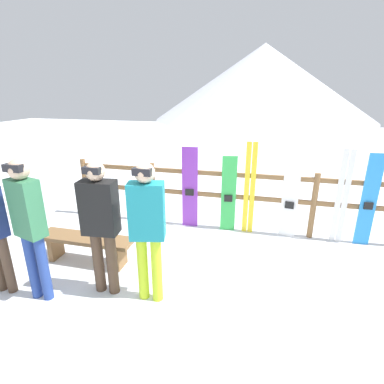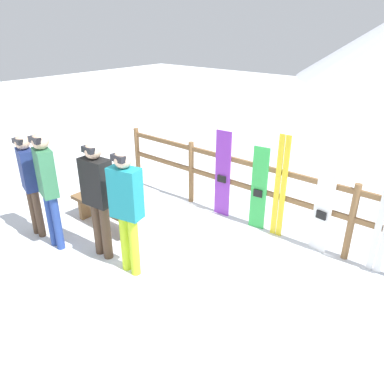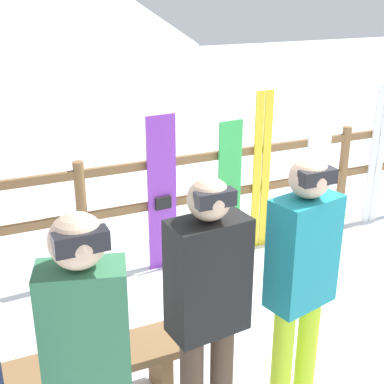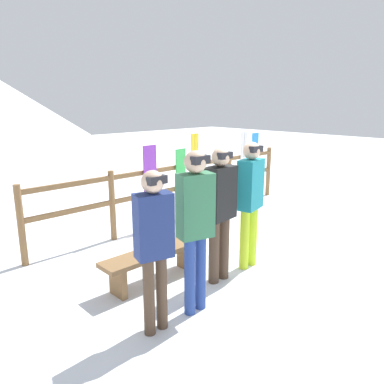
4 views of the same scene
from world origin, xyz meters
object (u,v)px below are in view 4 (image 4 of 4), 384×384
Objects in this scene: person_plaid_green at (195,218)px; ski_pair_white at (243,168)px; bench at (154,258)px; person_navy at (154,239)px; snowboard_green at (181,186)px; ski_pair_yellow at (195,176)px; snowboard_white at (218,180)px; person_black at (220,205)px; snowboard_purple at (151,189)px; person_teal at (250,195)px; snowboard_blue at (254,167)px.

person_plaid_green is 1.11× the size of ski_pair_white.
person_navy is (-0.66, -0.87, 0.68)m from bench.
snowboard_green is at bearing 50.75° from person_plaid_green.
person_plaid_green is 3.50m from ski_pair_yellow.
bench is 2.57m from snowboard_green.
snowboard_white is at bearing 38.75° from person_plaid_green.
person_black reaches higher than snowboard_purple.
snowboard_blue is (3.00, 2.19, -0.26)m from person_teal.
snowboard_blue is at bearing 29.91° from person_plaid_green.
snowboard_green is at bearing -179.90° from ski_pair_white.
snowboard_blue reaches higher than bench.
person_navy is 4.46m from snowboard_white.
snowboard_blue is (3.04, 0.00, 0.02)m from snowboard_purple.
person_teal reaches higher than snowboard_blue.
person_teal is 2.84m from snowboard_white.
person_plaid_green is (-0.11, -0.88, 0.77)m from bench.
person_plaid_green is at bearing -0.78° from person_navy.
ski_pair_white is (3.95, 2.51, -0.28)m from person_plaid_green.
person_black reaches higher than snowboard_white.
ski_pair_white reaches higher than snowboard_green.
person_teal is 1.25× the size of snowboard_green.
snowboard_green is at bearing 40.00° from bench.
snowboard_blue is at bearing 0.01° from snowboard_white.
person_navy reaches higher than snowboard_green.
person_teal is (1.25, -0.56, 0.73)m from bench.
person_navy reaches higher than bench.
snowboard_white is at bearing 34.20° from person_navy.
person_plaid_green reaches higher than ski_pair_yellow.
bench is 1.55m from person_teal.
snowboard_white is (3.13, 2.51, -0.42)m from person_plaid_green.
person_navy is at bearing -136.16° from snowboard_green.
ski_pair_yellow is at bearing 0.54° from snowboard_green.
ski_pair_white is at bearing 34.34° from person_black.
person_plaid_green is at bearing -133.94° from ski_pair_yellow.
snowboard_purple is (1.87, 2.50, -0.23)m from person_navy.
person_navy is (-1.91, -0.31, -0.05)m from person_teal.
person_teal is (1.36, 0.32, -0.04)m from person_plaid_green.
person_plaid_green is 1.34× the size of snowboard_white.
snowboard_blue is at bearing -0.10° from ski_pair_yellow.
person_black reaches higher than snowboard_green.
snowboard_white is (1.08, -0.00, -0.03)m from snowboard_green.
person_teal is 1.09× the size of ski_pair_white.
ski_pair_yellow is 1.03× the size of ski_pair_white.
bench is 2.08m from snowboard_purple.
snowboard_green is 2.31m from snowboard_blue.
snowboard_green is (1.94, 1.63, 0.38)m from bench.
person_teal reaches higher than snowboard_white.
ski_pair_yellow is at bearing 179.71° from snowboard_white.
person_navy is 5.16m from ski_pair_white.
person_teal reaches higher than ski_pair_yellow.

